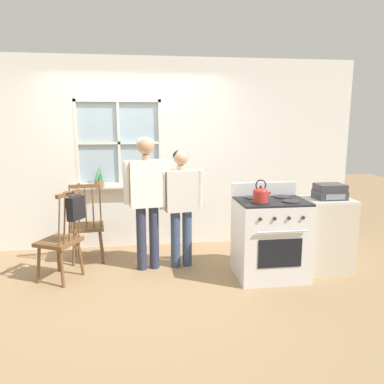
% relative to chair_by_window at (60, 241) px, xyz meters
% --- Properties ---
extents(ground_plane, '(16.00, 16.00, 0.00)m').
position_rel_chair_by_window_xyz_m(ground_plane, '(0.89, -0.26, -0.46)').
color(ground_plane, '#937551').
extents(wall_back, '(6.40, 0.16, 2.70)m').
position_rel_chair_by_window_xyz_m(wall_back, '(0.90, 1.14, 0.88)').
color(wall_back, silver).
rests_on(wall_back, ground_plane).
extents(chair_by_window, '(0.55, 0.56, 1.05)m').
position_rel_chair_by_window_xyz_m(chair_by_window, '(0.00, 0.00, 0.00)').
color(chair_by_window, brown).
rests_on(chair_by_window, ground_plane).
extents(chair_near_wall, '(0.46, 0.45, 1.05)m').
position_rel_chair_by_window_xyz_m(chair_near_wall, '(0.22, 0.58, 0.00)').
color(chair_near_wall, brown).
rests_on(chair_near_wall, ground_plane).
extents(person_elderly_left, '(0.57, 0.27, 1.64)m').
position_rel_chair_by_window_xyz_m(person_elderly_left, '(1.00, 0.19, 0.54)').
color(person_elderly_left, '#2D3347').
rests_on(person_elderly_left, ground_plane).
extents(person_teen_center, '(0.56, 0.27, 1.48)m').
position_rel_chair_by_window_xyz_m(person_teen_center, '(1.42, 0.22, 0.42)').
color(person_teen_center, '#384766').
rests_on(person_teen_center, ground_plane).
extents(stove, '(0.80, 0.68, 1.08)m').
position_rel_chair_by_window_xyz_m(stove, '(2.42, -0.23, 0.01)').
color(stove, silver).
rests_on(stove, ground_plane).
extents(kettle, '(0.21, 0.17, 0.25)m').
position_rel_chair_by_window_xyz_m(kettle, '(2.24, -0.36, 0.56)').
color(kettle, red).
rests_on(kettle, stove).
extents(potted_plant, '(0.14, 0.14, 0.32)m').
position_rel_chair_by_window_xyz_m(potted_plant, '(0.35, 1.05, 0.54)').
color(potted_plant, '#935B3D').
rests_on(potted_plant, wall_back).
extents(handbag, '(0.24, 0.24, 0.31)m').
position_rel_chair_by_window_xyz_m(handbag, '(0.21, -0.11, 0.41)').
color(handbag, black).
rests_on(handbag, chair_by_window).
extents(side_counter, '(0.55, 0.50, 0.90)m').
position_rel_chair_by_window_xyz_m(side_counter, '(3.17, -0.13, -0.01)').
color(side_counter, beige).
rests_on(side_counter, ground_plane).
extents(stereo, '(0.34, 0.29, 0.18)m').
position_rel_chair_by_window_xyz_m(stereo, '(3.17, -0.15, 0.53)').
color(stereo, '#38383A').
rests_on(stereo, side_counter).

